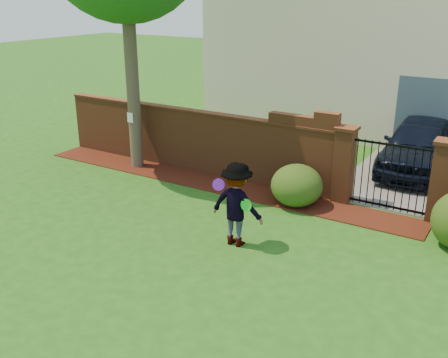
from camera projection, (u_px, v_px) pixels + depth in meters
The scene contains 14 objects.
ground at pixel (163, 241), 10.61m from camera, with size 80.00×80.00×0.01m, color #235615.
mulch_bed at pixel (212, 183), 13.73m from camera, with size 11.10×1.08×0.03m, color #39130A.
brick_wall at pixel (193, 139), 14.47m from camera, with size 8.70×0.31×2.16m.
pillar_left at pixel (344, 164), 12.28m from camera, with size 0.50×0.50×1.88m.
pillar_right at pixel (441, 181), 11.19m from camera, with size 0.50×0.50×1.88m.
iron_gate at pixel (390, 176), 11.77m from camera, with size 1.78×0.03×1.60m.
driveway at pixel (423, 164), 15.25m from camera, with size 3.20×8.00×0.01m, color slate.
house at pixel (387, 40), 18.58m from camera, with size 12.40×6.40×6.30m.
car at pixel (417, 147), 14.31m from camera, with size 1.78×4.41×1.50m, color black.
paper_notice at pixel (130, 118), 14.42m from camera, with size 0.20×0.01×0.28m, color white.
shrub_left at pixel (297, 185), 12.20m from camera, with size 1.24×1.24×1.01m, color #214314.
man at pixel (236, 205), 10.18m from camera, with size 1.12×0.64×1.74m, color gray.
frisbee_purple at pixel (219, 185), 9.98m from camera, with size 0.24×0.24×0.02m, color purple.
frisbee_green at pixel (246, 205), 9.89m from camera, with size 0.25×0.25×0.02m, color #1CD427.
Camera 1 is at (6.08, -7.41, 4.88)m, focal length 41.20 mm.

